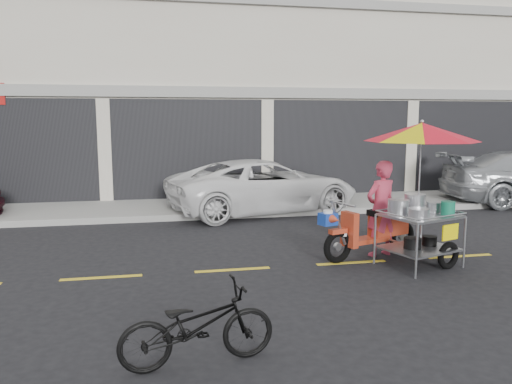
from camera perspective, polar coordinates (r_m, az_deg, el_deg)
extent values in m
plane|color=black|center=(8.53, 10.84, -7.96)|extent=(90.00, 90.00, 0.00)
cube|color=gray|center=(13.63, 2.15, -1.31)|extent=(45.00, 3.00, 0.15)
cube|color=beige|center=(18.40, -1.50, 13.48)|extent=(36.00, 8.00, 8.00)
cube|color=black|center=(14.41, 1.28, 4.73)|extent=(35.28, 0.06, 2.90)
cube|color=gray|center=(14.38, 1.32, 11.30)|extent=(36.00, 0.12, 0.30)
cube|color=gray|center=(14.71, 1.35, 21.07)|extent=(36.00, 0.12, 0.25)
cube|color=gold|center=(8.53, 10.84, -7.93)|extent=(42.00, 0.10, 0.01)
imported|color=white|center=(12.67, 0.92, 0.70)|extent=(5.27, 3.35, 1.35)
imported|color=black|center=(5.02, -6.70, -14.91)|extent=(1.59, 0.73, 0.80)
torus|color=black|center=(8.41, 9.31, -6.20)|extent=(0.57, 0.28, 0.56)
torus|color=black|center=(9.40, 16.33, -4.88)|extent=(0.57, 0.28, 0.56)
cylinder|color=#9EA0A5|center=(8.41, 9.31, -6.20)|extent=(0.15, 0.10, 0.14)
cylinder|color=#9EA0A5|center=(9.40, 16.33, -4.88)|extent=(0.15, 0.10, 0.14)
cube|color=#BF3E22|center=(8.35, 9.35, -4.43)|extent=(0.34, 0.21, 0.08)
cylinder|color=#9EA0A5|center=(8.32, 9.38, -3.44)|extent=(0.36, 0.16, 0.79)
cube|color=#BF3E22|center=(8.51, 10.64, -4.23)|extent=(0.22, 0.35, 0.59)
cube|color=#BF3E22|center=(8.85, 12.79, -5.31)|extent=(0.83, 0.51, 0.08)
cube|color=#BF3E22|center=(9.10, 14.90, -3.54)|extent=(0.78, 0.48, 0.39)
cube|color=black|center=(8.99, 14.51, -2.20)|extent=(0.68, 0.43, 0.10)
cylinder|color=#9EA0A5|center=(8.34, 10.06, -1.36)|extent=(0.21, 0.52, 0.04)
sphere|color=black|center=(8.51, 9.53, -0.35)|extent=(0.10, 0.10, 0.10)
cylinder|color=white|center=(8.44, 9.97, -4.79)|extent=(0.15, 0.15, 0.05)
cube|color=#163899|center=(8.17, 8.21, -3.07)|extent=(0.31, 0.29, 0.20)
cylinder|color=white|center=(8.15, 8.23, -2.25)|extent=(0.20, 0.20, 0.05)
cone|color=#BF3E22|center=(8.04, 8.96, -3.13)|extent=(0.24, 0.26, 0.18)
torus|color=black|center=(8.58, 21.12, -6.78)|extent=(0.46, 0.24, 0.45)
cylinder|color=#9EA0A5|center=(7.85, 17.88, -6.50)|extent=(0.04, 0.04, 0.84)
cylinder|color=#9EA0A5|center=(8.45, 13.42, -5.26)|extent=(0.04, 0.04, 0.84)
cylinder|color=#9EA0A5|center=(8.66, 22.73, -5.35)|extent=(0.04, 0.04, 0.84)
cylinder|color=#9EA0A5|center=(9.21, 18.34, -4.33)|extent=(0.04, 0.04, 0.84)
cube|color=#9EA0A5|center=(8.56, 18.09, -6.13)|extent=(1.31, 1.19, 0.03)
cube|color=#9EA0A5|center=(8.44, 18.26, -2.56)|extent=(1.31, 1.19, 0.04)
cylinder|color=#9EA0A5|center=(8.15, 20.60, -2.64)|extent=(1.03, 0.37, 0.02)
cylinder|color=#9EA0A5|center=(8.73, 16.12, -1.73)|extent=(1.03, 0.37, 0.02)
cylinder|color=#9EA0A5|center=(8.04, 15.70, -2.56)|extent=(0.31, 0.85, 0.02)
cylinder|color=#9EA0A5|center=(8.84, 20.63, -1.81)|extent=(0.31, 0.85, 0.02)
cylinder|color=#9EA0A5|center=(8.85, 15.96, -5.56)|extent=(0.27, 0.71, 0.04)
cylinder|color=#9EA0A5|center=(8.74, 16.09, -2.42)|extent=(0.27, 0.71, 0.04)
cube|color=#FAE200|center=(8.29, 21.32, -4.30)|extent=(0.33, 0.13, 0.25)
cylinder|color=#B7B7BC|center=(8.34, 15.94, -1.70)|extent=(0.42, 0.42, 0.22)
cylinder|color=#B7B7BC|center=(8.63, 17.68, -1.24)|extent=(0.42, 0.42, 0.28)
cylinder|color=#B7B7BC|center=(8.74, 19.69, -1.67)|extent=(0.32, 0.32, 0.14)
cylinder|color=#B7B7BC|center=(8.13, 18.06, -2.37)|extent=(0.41, 0.41, 0.13)
cylinder|color=#12694A|center=(8.52, 21.08, -1.73)|extent=(0.27, 0.27, 0.22)
cylinder|color=black|center=(8.43, 17.45, -5.60)|extent=(0.35, 0.35, 0.18)
cylinder|color=black|center=(8.72, 19.21, -5.28)|extent=(0.30, 0.30, 0.16)
cylinder|color=#9EA0A5|center=(8.44, 18.22, 2.51)|extent=(0.03, 0.03, 1.48)
sphere|color=#9EA0A5|center=(8.40, 18.46, 7.66)|extent=(0.06, 0.06, 0.06)
imported|color=#C13851|center=(8.91, 14.07, -1.85)|extent=(0.70, 0.57, 1.67)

